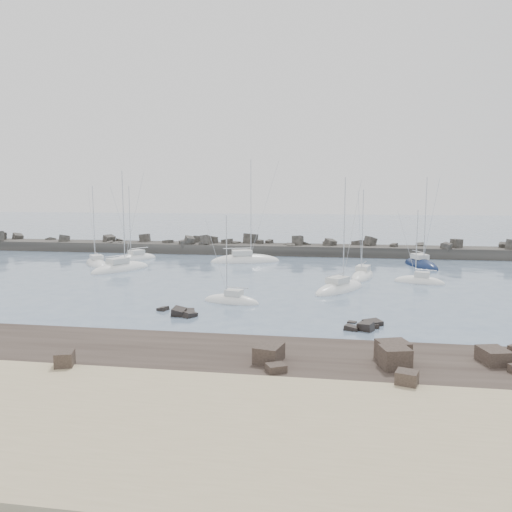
% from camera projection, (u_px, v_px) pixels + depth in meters
% --- Properties ---
extents(ground, '(400.00, 400.00, 0.00)m').
position_uv_depth(ground, '(233.00, 296.00, 56.31)').
color(ground, slate).
rests_on(ground, ground).
extents(sand_strip, '(140.00, 14.00, 1.00)m').
position_uv_depth(sand_strip, '(104.00, 428.00, 24.98)').
color(sand_strip, '#C4B187').
rests_on(sand_strip, ground).
extents(rock_shelf, '(140.00, 12.00, 2.09)m').
position_uv_depth(rock_shelf, '(172.00, 361.00, 34.72)').
color(rock_shelf, '#2D231F').
rests_on(rock_shelf, ground).
extents(rock_cluster_near, '(4.75, 3.54, 1.51)m').
position_uv_depth(rock_cluster_near, '(181.00, 313.00, 47.71)').
color(rock_cluster_near, black).
rests_on(rock_cluster_near, ground).
extents(rock_cluster_far, '(3.62, 3.72, 1.38)m').
position_uv_depth(rock_cluster_far, '(365.00, 327.00, 43.35)').
color(rock_cluster_far, black).
rests_on(rock_cluster_far, ground).
extents(breakwater, '(115.00, 7.29, 5.26)m').
position_uv_depth(breakwater, '(234.00, 251.00, 94.70)').
color(breakwater, '#2F2D29').
rests_on(breakwater, ground).
extents(sailboat_1, '(7.46, 8.41, 13.61)m').
position_uv_depth(sailboat_1, '(96.00, 264.00, 79.90)').
color(sailboat_1, white).
rests_on(sailboat_1, ground).
extents(sailboat_3, '(7.63, 10.29, 15.89)m').
position_uv_depth(sailboat_3, '(121.00, 269.00, 74.24)').
color(sailboat_3, white).
rests_on(sailboat_3, ground).
extents(sailboat_4, '(12.12, 6.91, 18.12)m').
position_uv_depth(sailboat_4, '(245.00, 261.00, 82.93)').
color(sailboat_4, white).
rests_on(sailboat_4, ground).
extents(sailboat_5, '(6.52, 3.16, 10.08)m').
position_uv_depth(sailboat_5, '(231.00, 301.00, 52.85)').
color(sailboat_5, white).
rests_on(sailboat_5, ground).
extents(sailboat_6, '(4.55, 8.53, 12.94)m').
position_uv_depth(sailboat_6, '(362.00, 277.00, 68.07)').
color(sailboat_6, white).
rests_on(sailboat_6, ground).
extents(sailboat_7, '(7.38, 9.20, 14.42)m').
position_uv_depth(sailboat_7, '(339.00, 289.00, 59.24)').
color(sailboat_7, white).
rests_on(sailboat_7, ground).
extents(sailboat_8, '(5.71, 9.87, 14.97)m').
position_uv_depth(sailboat_8, '(421.00, 265.00, 78.38)').
color(sailboat_8, '#101E42').
rests_on(sailboat_8, ground).
extents(sailboat_9, '(6.63, 3.80, 10.26)m').
position_uv_depth(sailboat_9, '(419.00, 282.00, 64.12)').
color(sailboat_9, white).
rests_on(sailboat_9, ground).
extents(sailboat_13, '(7.05, 8.57, 13.58)m').
position_uv_depth(sailboat_13, '(135.00, 259.00, 85.57)').
color(sailboat_13, white).
rests_on(sailboat_13, ground).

